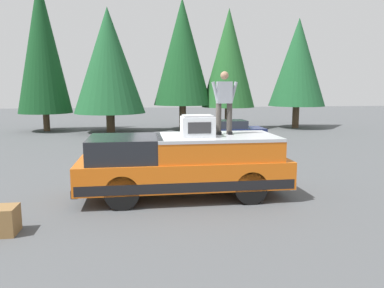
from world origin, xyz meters
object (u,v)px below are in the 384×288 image
at_px(person_on_truck_bed, 224,101).
at_px(parked_car_navy, 227,131).
at_px(pickup_truck, 184,165).
at_px(wooden_crate, 3,221).
at_px(compressor_unit, 198,126).

relative_size(person_on_truck_bed, parked_car_navy, 0.41).
bearing_deg(pickup_truck, wooden_crate, 118.09).
bearing_deg(pickup_truck, parked_car_navy, -19.58).
bearing_deg(pickup_truck, person_on_truck_bed, -80.28).
relative_size(compressor_unit, parked_car_navy, 0.20).
distance_m(person_on_truck_bed, wooden_crate, 5.97).
xyz_separation_m(pickup_truck, wooden_crate, (-2.08, 3.90, -0.59)).
bearing_deg(person_on_truck_bed, parked_car_navy, -13.89).
height_order(compressor_unit, parked_car_navy, compressor_unit).
xyz_separation_m(pickup_truck, person_on_truck_bed, (0.19, -1.13, 1.68)).
xyz_separation_m(compressor_unit, wooden_crate, (-1.89, 4.24, -1.65)).
bearing_deg(person_on_truck_bed, compressor_unit, 116.36).
relative_size(pickup_truck, parked_car_navy, 1.35).
height_order(pickup_truck, person_on_truck_bed, person_on_truck_bed).
relative_size(pickup_truck, wooden_crate, 9.89).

